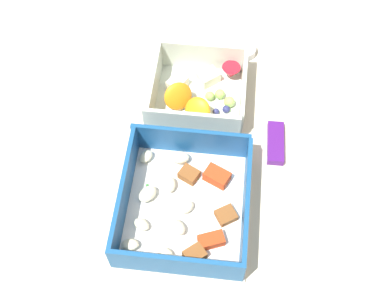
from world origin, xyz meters
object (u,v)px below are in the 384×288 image
at_px(fruit_bowl, 199,93).
at_px(paper_cup_liner, 244,50).
at_px(pasta_container, 185,203).
at_px(candy_bar, 275,143).

bearing_deg(fruit_bowl, paper_cup_liner, 145.80).
bearing_deg(pasta_container, fruit_bowl, 179.87).
relative_size(fruit_bowl, paper_cup_liner, 3.69).
height_order(fruit_bowl, paper_cup_liner, fruit_bowl).
xyz_separation_m(pasta_container, fruit_bowl, (-0.19, 0.01, 0.00)).
bearing_deg(paper_cup_liner, fruit_bowl, -34.20).
bearing_deg(candy_bar, fruit_bowl, -123.48).
bearing_deg(candy_bar, paper_cup_liner, -165.64).
xyz_separation_m(fruit_bowl, candy_bar, (0.08, 0.12, -0.01)).
height_order(fruit_bowl, candy_bar, fruit_bowl).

